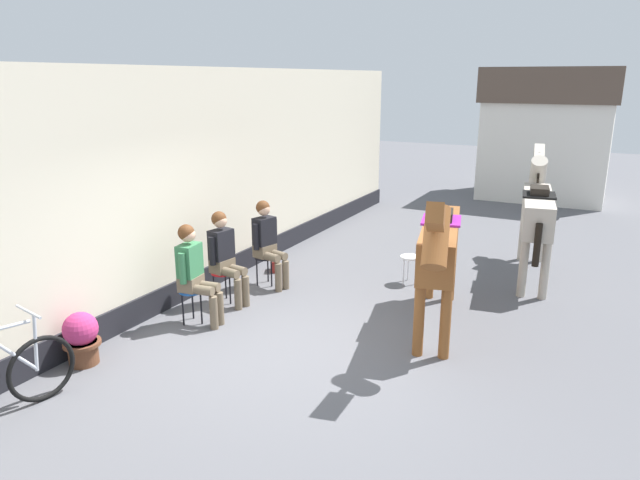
{
  "coord_description": "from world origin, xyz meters",
  "views": [
    {
      "loc": [
        3.14,
        -5.67,
        3.25
      ],
      "look_at": [
        -0.4,
        1.2,
        1.05
      ],
      "focal_mm": 32.22,
      "sensor_mm": 36.0,
      "label": 1
    }
  ],
  "objects_px": {
    "seated_visitor_near": "(194,270)",
    "satchel_bag": "(275,265)",
    "seated_visitor_middle": "(225,253)",
    "flower_planter_near": "(81,337)",
    "spare_stool_white": "(410,260)",
    "saddled_horse_far": "(537,209)",
    "saddled_horse_near": "(439,245)",
    "seated_visitor_far": "(267,239)"
  },
  "relations": [
    {
      "from": "saddled_horse_far",
      "to": "satchel_bag",
      "type": "xyz_separation_m",
      "value": [
        -3.99,
        -1.81,
        -1.06
      ]
    },
    {
      "from": "saddled_horse_near",
      "to": "spare_stool_white",
      "type": "xyz_separation_m",
      "value": [
        -0.87,
        1.51,
        -0.76
      ]
    },
    {
      "from": "seated_visitor_near",
      "to": "seated_visitor_middle",
      "type": "xyz_separation_m",
      "value": [
        -0.08,
        0.79,
        0.0
      ]
    },
    {
      "from": "seated_visitor_near",
      "to": "flower_planter_near",
      "type": "bearing_deg",
      "value": -106.37
    },
    {
      "from": "seated_visitor_far",
      "to": "saddled_horse_far",
      "type": "xyz_separation_m",
      "value": [
        3.7,
        2.48,
        0.38
      ]
    },
    {
      "from": "flower_planter_near",
      "to": "satchel_bag",
      "type": "height_order",
      "value": "flower_planter_near"
    },
    {
      "from": "seated_visitor_far",
      "to": "spare_stool_white",
      "type": "bearing_deg",
      "value": 29.98
    },
    {
      "from": "saddled_horse_far",
      "to": "seated_visitor_far",
      "type": "bearing_deg",
      "value": -146.18
    },
    {
      "from": "saddled_horse_far",
      "to": "spare_stool_white",
      "type": "xyz_separation_m",
      "value": [
        -1.7,
        -1.33,
        -0.76
      ]
    },
    {
      "from": "seated_visitor_near",
      "to": "satchel_bag",
      "type": "bearing_deg",
      "value": 95.16
    },
    {
      "from": "seated_visitor_far",
      "to": "flower_planter_near",
      "type": "xyz_separation_m",
      "value": [
        -0.52,
        -3.23,
        -0.44
      ]
    },
    {
      "from": "saddled_horse_far",
      "to": "spare_stool_white",
      "type": "distance_m",
      "value": 2.29
    },
    {
      "from": "saddled_horse_far",
      "to": "saddled_horse_near",
      "type": "bearing_deg",
      "value": -106.45
    },
    {
      "from": "seated_visitor_near",
      "to": "saddled_horse_far",
      "type": "height_order",
      "value": "saddled_horse_far"
    },
    {
      "from": "saddled_horse_near",
      "to": "spare_stool_white",
      "type": "relative_size",
      "value": 6.42
    },
    {
      "from": "seated_visitor_near",
      "to": "spare_stool_white",
      "type": "distance_m",
      "value": 3.55
    },
    {
      "from": "seated_visitor_far",
      "to": "spare_stool_white",
      "type": "distance_m",
      "value": 2.33
    },
    {
      "from": "seated_visitor_near",
      "to": "seated_visitor_far",
      "type": "xyz_separation_m",
      "value": [
        0.07,
        1.71,
        0.0
      ]
    },
    {
      "from": "seated_visitor_near",
      "to": "flower_planter_near",
      "type": "xyz_separation_m",
      "value": [
        -0.45,
        -1.52,
        -0.44
      ]
    },
    {
      "from": "seated_visitor_near",
      "to": "satchel_bag",
      "type": "relative_size",
      "value": 4.96
    },
    {
      "from": "seated_visitor_middle",
      "to": "flower_planter_near",
      "type": "bearing_deg",
      "value": -99.05
    },
    {
      "from": "saddled_horse_near",
      "to": "seated_visitor_near",
      "type": "bearing_deg",
      "value": -155.29
    },
    {
      "from": "saddled_horse_near",
      "to": "satchel_bag",
      "type": "height_order",
      "value": "saddled_horse_near"
    },
    {
      "from": "seated_visitor_near",
      "to": "spare_stool_white",
      "type": "xyz_separation_m",
      "value": [
        2.07,
        2.86,
        -0.38
      ]
    },
    {
      "from": "flower_planter_near",
      "to": "spare_stool_white",
      "type": "xyz_separation_m",
      "value": [
        2.51,
        4.38,
        0.07
      ]
    },
    {
      "from": "seated_visitor_near",
      "to": "seated_visitor_far",
      "type": "height_order",
      "value": "same"
    },
    {
      "from": "seated_visitor_near",
      "to": "saddled_horse_near",
      "type": "xyz_separation_m",
      "value": [
        2.93,
        1.35,
        0.38
      ]
    },
    {
      "from": "saddled_horse_far",
      "to": "flower_planter_near",
      "type": "xyz_separation_m",
      "value": [
        -4.22,
        -5.71,
        -0.82
      ]
    },
    {
      "from": "seated_visitor_far",
      "to": "saddled_horse_near",
      "type": "relative_size",
      "value": 0.47
    },
    {
      "from": "seated_visitor_middle",
      "to": "spare_stool_white",
      "type": "height_order",
      "value": "seated_visitor_middle"
    },
    {
      "from": "flower_planter_near",
      "to": "satchel_bag",
      "type": "xyz_separation_m",
      "value": [
        0.23,
        3.89,
        -0.23
      ]
    },
    {
      "from": "saddled_horse_near",
      "to": "satchel_bag",
      "type": "bearing_deg",
      "value": 162.04
    },
    {
      "from": "seated_visitor_middle",
      "to": "flower_planter_near",
      "type": "distance_m",
      "value": 2.38
    },
    {
      "from": "spare_stool_white",
      "to": "satchel_bag",
      "type": "bearing_deg",
      "value": -167.95
    },
    {
      "from": "seated_visitor_near",
      "to": "saddled_horse_far",
      "type": "relative_size",
      "value": 0.47
    },
    {
      "from": "seated_visitor_middle",
      "to": "saddled_horse_near",
      "type": "bearing_deg",
      "value": 10.53
    },
    {
      "from": "saddled_horse_near",
      "to": "flower_planter_near",
      "type": "relative_size",
      "value": 4.61
    },
    {
      "from": "saddled_horse_near",
      "to": "spare_stool_white",
      "type": "distance_m",
      "value": 1.9
    },
    {
      "from": "saddled_horse_near",
      "to": "spare_stool_white",
      "type": "height_order",
      "value": "saddled_horse_near"
    },
    {
      "from": "seated_visitor_middle",
      "to": "flower_planter_near",
      "type": "xyz_separation_m",
      "value": [
        -0.37,
        -2.31,
        -0.44
      ]
    },
    {
      "from": "seated_visitor_far",
      "to": "saddled_horse_near",
      "type": "xyz_separation_m",
      "value": [
        2.86,
        -0.36,
        0.38
      ]
    },
    {
      "from": "seated_visitor_near",
      "to": "spare_stool_white",
      "type": "bearing_deg",
      "value": 54.12
    }
  ]
}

